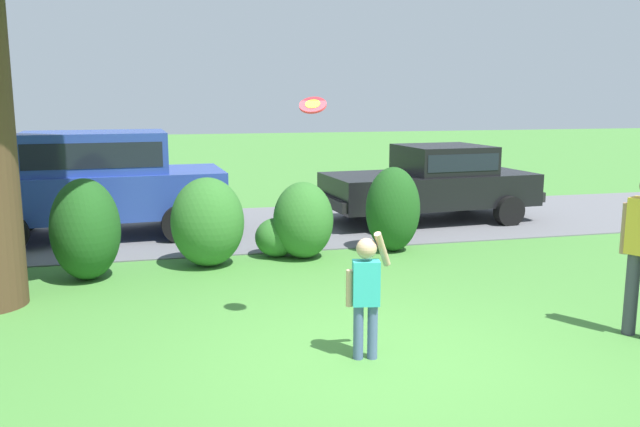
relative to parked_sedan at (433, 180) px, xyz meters
The scene contains 10 objects.
ground_plane 7.45m from the parked_sedan, 117.99° to the right, with size 80.00×80.00×0.00m, color #478438.
driveway_strip 3.58m from the parked_sedan, behind, with size 28.00×4.40×0.02m, color slate.
shrub_centre_left 7.08m from the parked_sedan, 156.13° to the right, with size 0.95×1.11×1.43m.
shrub_centre 5.40m from the parked_sedan, 152.02° to the right, with size 1.10×1.09×1.35m.
shrub_centre_right 4.09m from the parked_sedan, 144.85° to the right, with size 1.22×1.04×1.22m.
shrub_far_end 2.87m from the parked_sedan, 126.79° to the right, with size 0.90×0.84×1.41m.
parked_sedan is the anchor object (origin of this frame).
parked_suv 6.56m from the parked_sedan, behind, with size 4.79×2.29×1.92m.
child_thrower 7.43m from the parked_sedan, 118.59° to the right, with size 0.47×0.23×1.29m.
frisbee 7.11m from the parked_sedan, 124.18° to the right, with size 0.31×0.26×0.22m.
Camera 1 is at (-1.98, -5.77, 2.54)m, focal length 36.64 mm.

